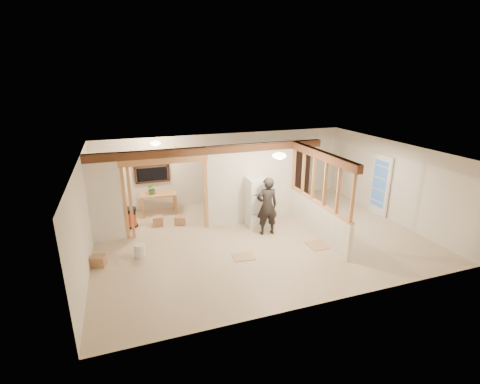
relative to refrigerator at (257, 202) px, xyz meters
name	(u,v)px	position (x,y,z in m)	size (l,w,h in m)	color
floor	(259,237)	(-0.26, -0.84, -0.76)	(9.00, 6.50, 0.01)	#C5AE92
ceiling	(261,152)	(-0.26, -0.84, 1.74)	(9.00, 6.50, 0.01)	white
wall_back	(226,168)	(-0.26, 2.41, 0.49)	(9.00, 0.01, 2.50)	silver
wall_front	(324,249)	(-0.26, -4.09, 0.49)	(9.00, 0.01, 2.50)	silver
wall_left	(83,217)	(-4.76, -0.84, 0.49)	(0.01, 6.50, 2.50)	silver
wall_right	(392,181)	(4.24, -0.84, 0.49)	(0.01, 6.50, 2.50)	silver
partition_left_stub	(105,199)	(-4.31, 0.36, 0.49)	(0.90, 0.12, 2.50)	white
partition_center	(251,184)	(-0.06, 0.36, 0.49)	(2.80, 0.12, 2.50)	white
doorway_frame	(167,197)	(-2.66, 0.36, 0.34)	(2.46, 0.14, 2.20)	tan
header_beam_back	(213,150)	(-1.26, 0.36, 1.62)	(7.00, 0.18, 0.22)	brown
header_beam_right	(321,155)	(1.34, -1.24, 1.62)	(0.18, 3.30, 0.22)	brown
pony_wall	(316,219)	(1.34, -1.24, -0.26)	(0.12, 3.20, 1.00)	white
stud_partition	(319,181)	(1.34, -1.24, 0.90)	(0.14, 3.20, 1.32)	tan
window_back	(152,166)	(-2.86, 2.33, 0.79)	(1.12, 0.10, 1.10)	black
french_door	(380,185)	(4.16, -0.44, 0.24)	(0.12, 0.86, 2.00)	white
ceiling_dome_main	(279,156)	(0.04, -1.34, 1.72)	(0.36, 0.36, 0.16)	#FFEABF
ceiling_dome_util	(155,143)	(-2.76, 1.46, 1.72)	(0.32, 0.32, 0.14)	#FFEABF
hanging_bulb	(176,156)	(-2.26, 0.76, 1.42)	(0.07, 0.07, 0.07)	#FFD88C
refrigerator	(257,202)	(0.00, 0.00, 0.00)	(0.63, 0.61, 1.52)	white
woman	(267,206)	(0.04, -0.66, 0.10)	(0.63, 0.41, 1.72)	black
work_table	(159,204)	(-2.75, 1.92, -0.40)	(1.15, 0.57, 0.72)	tan
potted_plant	(152,189)	(-2.93, 1.92, 0.15)	(0.33, 0.29, 0.37)	#2E7731
shop_vac	(130,217)	(-3.73, 1.16, -0.45)	(0.47, 0.47, 0.61)	red
bookshelf	(296,171)	(2.48, 2.18, 0.21)	(0.97, 0.32, 1.93)	black
bucket	(140,250)	(-3.57, -0.87, -0.59)	(0.27, 0.27, 0.34)	white
box_util_a	(180,220)	(-2.26, 0.83, -0.63)	(0.31, 0.26, 0.26)	#A57450
box_util_b	(158,221)	(-2.91, 1.00, -0.62)	(0.30, 0.30, 0.28)	#A57450
box_front	(98,261)	(-4.56, -1.02, -0.62)	(0.34, 0.27, 0.27)	#A57450
floor_panel_near	(318,245)	(1.07, -1.83, -0.75)	(0.55, 0.55, 0.02)	tan
floor_panel_far	(243,257)	(-1.08, -1.77, -0.75)	(0.54, 0.43, 0.02)	tan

